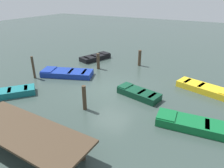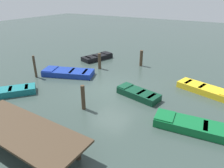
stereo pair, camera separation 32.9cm
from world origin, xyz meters
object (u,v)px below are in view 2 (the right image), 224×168
Objects in this scene: rowboat_teal at (6,92)px; mooring_piling_far_right at (99,61)px; rowboat_blue at (68,72)px; mooring_piling_mid_left at (83,97)px; dock_segment at (22,131)px; rowboat_black at (97,57)px; rowboat_green at (197,127)px; rowboat_yellow at (206,90)px; mooring_piling_near_right at (141,58)px; mooring_piling_near_left at (35,67)px; rowboat_dark_green at (138,93)px.

rowboat_teal is 7.38m from mooring_piling_far_right.
rowboat_blue is 5.33m from mooring_piling_mid_left.
mooring_piling_mid_left is at bearing 120.35° from rowboat_blue.
dock_segment is 1.74× the size of rowboat_teal.
rowboat_black and rowboat_blue have the same top height.
mooring_piling_mid_left is (5.68, 1.13, 0.49)m from rowboat_green.
mooring_piling_mid_left is at bearing 5.31° from rowboat_green.
mooring_piling_mid_left reaches higher than dock_segment.
rowboat_yellow is 2.58× the size of mooring_piling_mid_left.
rowboat_blue is (-1.04, -4.51, -0.00)m from rowboat_teal.
mooring_piling_far_right is 0.96× the size of mooring_piling_near_right.
mooring_piling_near_left is 8.65m from mooring_piling_near_right.
rowboat_yellow is 8.36m from mooring_piling_far_right.
rowboat_dark_green is at bearing 159.52° from rowboat_teal.
rowboat_green is 2.41× the size of mooring_piling_near_left.
mooring_piling_near_left is (11.40, 3.72, 0.61)m from rowboat_yellow.
mooring_piling_near_left is at bearing -146.14° from rowboat_yellow.
mooring_piling_near_right is at bearing -56.48° from rowboat_green.
rowboat_dark_green is at bearing -172.58° from mooring_piling_near_left.
rowboat_yellow is 9.85m from rowboat_blue.
mooring_piling_near_right is (-3.94, -4.94, 0.46)m from rowboat_blue.
mooring_piling_near_left is 1.18× the size of mooring_piling_mid_left.
rowboat_teal and rowboat_black have the same top height.
mooring_piling_near_right reaches higher than rowboat_blue.
mooring_piling_near_right is at bearing 169.90° from rowboat_yellow.
mooring_piling_near_right reaches higher than rowboat_yellow.
rowboat_yellow is 10.25m from rowboat_black.
mooring_piling_far_right is (-2.30, -7.00, 0.43)m from rowboat_teal.
rowboat_yellow and rowboat_blue have the same top height.
mooring_piling_mid_left reaches higher than rowboat_dark_green.
rowboat_blue is at bearing -157.10° from rowboat_black.
rowboat_yellow is 2.66× the size of mooring_piling_near_right.
rowboat_dark_green is 5.87m from mooring_piling_near_right.
rowboat_yellow is at bearing -120.51° from dock_segment.
dock_segment reaches higher than rowboat_black.
rowboat_blue is at bearing -38.82° from mooring_piling_mid_left.
mooring_piling_near_right is at bearing -88.63° from mooring_piling_mid_left.
dock_segment is 11.92m from mooring_piling_near_right.
dock_segment reaches higher than rowboat_teal.
rowboat_blue is at bearing -18.58° from rowboat_green.
rowboat_teal is (4.99, -2.47, -0.63)m from dock_segment.
rowboat_dark_green is (-2.15, -6.48, -0.63)m from dock_segment.
rowboat_teal is 2.42× the size of mooring_piling_near_right.
dock_segment is 2.05× the size of rowboat_dark_green.
rowboat_black is (9.98, -2.34, 0.00)m from rowboat_yellow.
mooring_piling_near_left reaches higher than dock_segment.
dock_segment is 7.59m from rowboat_green.
rowboat_green is 1.22× the size of rowboat_teal.
mooring_piling_far_right reaches higher than rowboat_teal.
rowboat_dark_green is 3.48m from mooring_piling_mid_left.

